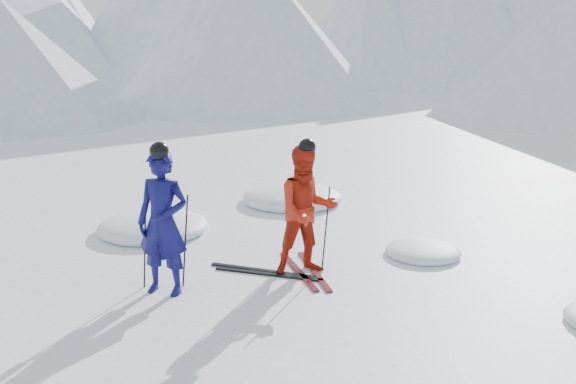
{
  "coord_description": "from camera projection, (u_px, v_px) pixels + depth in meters",
  "views": [
    {
      "loc": [
        -1.17,
        -8.91,
        3.36
      ],
      "look_at": [
        -1.31,
        0.5,
        1.1
      ],
      "focal_mm": 38.0,
      "sensor_mm": 36.0,
      "label": 1
    }
  ],
  "objects": [
    {
      "name": "ski_loose_b",
      "position": [
        268.0,
        274.0,
        9.17
      ],
      "size": [
        1.65,
        0.58,
        0.03
      ],
      "primitive_type": "cube",
      "rotation": [
        0.0,
        0.0,
        1.28
      ],
      "color": "black",
      "rests_on": "ground"
    },
    {
      "name": "ski_worn_right",
      "position": [
        314.0,
        271.0,
        9.3
      ],
      "size": [
        0.49,
        1.67,
        0.03
      ],
      "primitive_type": "cube",
      "rotation": [
        0.0,
        0.0,
        0.24
      ],
      "color": "black",
      "rests_on": "ground"
    },
    {
      "name": "pole_red_right",
      "position": [
        326.0,
        228.0,
        9.3
      ],
      "size": [
        0.13,
        0.09,
        1.29
      ],
      "primitive_type": "cylinder",
      "rotation": [
        -0.05,
        0.08,
        0.0
      ],
      "color": "black",
      "rests_on": "ground"
    },
    {
      "name": "skier_red",
      "position": [
        307.0,
        210.0,
        9.08
      ],
      "size": [
        1.11,
        0.96,
        1.94
      ],
      "primitive_type": "imported",
      "rotation": [
        0.0,
        0.0,
        0.27
      ],
      "color": "#B2210E",
      "rests_on": "ground"
    },
    {
      "name": "pole_blue_right",
      "position": [
        185.0,
        241.0,
        8.61
      ],
      "size": [
        0.13,
        0.08,
        1.34
      ],
      "primitive_type": "cylinder",
      "rotation": [
        -0.04,
        0.08,
        0.0
      ],
      "color": "black",
      "rests_on": "ground"
    },
    {
      "name": "ski_loose_a",
      "position": [
        262.0,
        270.0,
        9.32
      ],
      "size": [
        1.64,
        0.64,
        0.03
      ],
      "primitive_type": "cube",
      "rotation": [
        0.0,
        0.0,
        1.24
      ],
      "color": "black",
      "rests_on": "ground"
    },
    {
      "name": "pole_red_left",
      "position": [
        287.0,
        226.0,
        9.4
      ],
      "size": [
        0.13,
        0.1,
        1.29
      ],
      "primitive_type": "cylinder",
      "rotation": [
        0.06,
        0.08,
        0.0
      ],
      "color": "black",
      "rests_on": "ground"
    },
    {
      "name": "skier_blue",
      "position": [
        163.0,
        223.0,
        8.3
      ],
      "size": [
        0.84,
        0.66,
        2.02
      ],
      "primitive_type": "imported",
      "rotation": [
        0.0,
        0.0,
        -0.27
      ],
      "color": "#0D0C4C",
      "rests_on": "ground"
    },
    {
      "name": "pole_blue_left",
      "position": [
        145.0,
        243.0,
        8.53
      ],
      "size": [
        0.13,
        0.09,
        1.34
      ],
      "primitive_type": "cylinder",
      "rotation": [
        0.05,
        0.08,
        0.0
      ],
      "color": "black",
      "rests_on": "ground"
    },
    {
      "name": "snow_lumps",
      "position": [
        268.0,
        222.0,
        11.93
      ],
      "size": [
        8.22,
        7.72,
        0.49
      ],
      "color": "white",
      "rests_on": "ground"
    },
    {
      "name": "ski_worn_left",
      "position": [
        298.0,
        271.0,
        9.31
      ],
      "size": [
        0.6,
        1.65,
        0.03
      ],
      "primitive_type": "cube",
      "rotation": [
        0.0,
        0.0,
        0.31
      ],
      "color": "black",
      "rests_on": "ground"
    },
    {
      "name": "ground",
      "position": [
        372.0,
        269.0,
        9.43
      ],
      "size": [
        160.0,
        160.0,
        0.0
      ],
      "primitive_type": "plane",
      "color": "white",
      "rests_on": "ground"
    }
  ]
}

